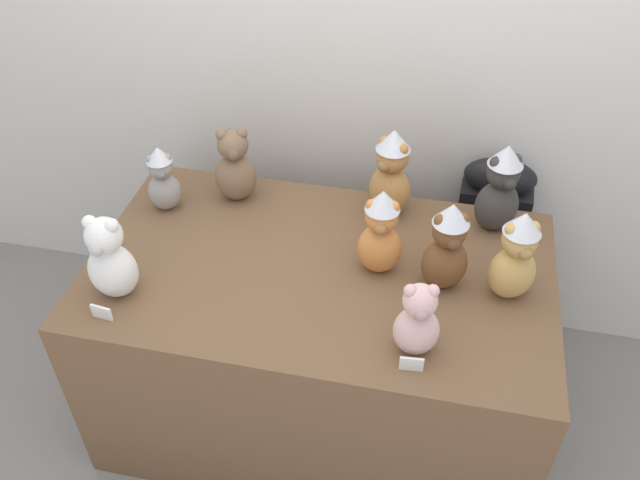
{
  "coord_description": "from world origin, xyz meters",
  "views": [
    {
      "loc": [
        0.35,
        -1.37,
        2.32
      ],
      "look_at": [
        0.0,
        0.25,
        0.91
      ],
      "focal_mm": 37.09,
      "sensor_mm": 36.0,
      "label": 1
    }
  ],
  "objects": [
    {
      "name": "instrument_case",
      "position": [
        0.59,
        0.84,
        0.47
      ],
      "size": [
        0.28,
        0.13,
        0.93
      ],
      "rotation": [
        0.0,
        0.0,
        -0.04
      ],
      "color": "black",
      "rests_on": "ground_plane"
    },
    {
      "name": "teddy_bear_chestnut",
      "position": [
        0.41,
        0.25,
        0.96
      ],
      "size": [
        0.18,
        0.17,
        0.33
      ],
      "rotation": [
        0.0,
        0.0,
        0.35
      ],
      "color": "brown",
      "rests_on": "display_table"
    },
    {
      "name": "teddy_bear_ash",
      "position": [
        -0.63,
        0.45,
        0.92
      ],
      "size": [
        0.15,
        0.14,
        0.27
      ],
      "rotation": [
        0.0,
        0.0,
        0.43
      ],
      "color": "gray",
      "rests_on": "display_table"
    },
    {
      "name": "teddy_bear_blush",
      "position": [
        0.35,
        -0.05,
        0.92
      ],
      "size": [
        0.16,
        0.14,
        0.26
      ],
      "rotation": [
        0.0,
        0.0,
        0.19
      ],
      "color": "beige",
      "rests_on": "display_table"
    },
    {
      "name": "name_card_front_left",
      "position": [
        0.35,
        -0.12,
        0.82
      ],
      "size": [
        0.07,
        0.01,
        0.05
      ],
      "primitive_type": "cube",
      "rotation": [
        0.0,
        0.0,
        0.09
      ],
      "color": "white",
      "rests_on": "display_table"
    },
    {
      "name": "teddy_bear_mocha",
      "position": [
        -0.39,
        0.57,
        0.94
      ],
      "size": [
        0.19,
        0.18,
        0.3
      ],
      "rotation": [
        0.0,
        0.0,
        0.34
      ],
      "color": "#7F6047",
      "rests_on": "display_table"
    },
    {
      "name": "teddy_bear_charcoal",
      "position": [
        0.57,
        0.59,
        0.96
      ],
      "size": [
        0.2,
        0.19,
        0.35
      ],
      "rotation": [
        0.0,
        0.0,
        0.45
      ],
      "color": "#383533",
      "rests_on": "display_table"
    },
    {
      "name": "name_card_front_middle",
      "position": [
        -0.61,
        -0.12,
        0.82
      ],
      "size": [
        0.07,
        0.02,
        0.05
      ],
      "primitive_type": "cube",
      "rotation": [
        0.0,
        0.0,
        -0.11
      ],
      "color": "white",
      "rests_on": "display_table"
    },
    {
      "name": "display_table",
      "position": [
        0.0,
        0.25,
        0.4
      ],
      "size": [
        1.58,
        0.93,
        0.79
      ],
      "primitive_type": "cube",
      "color": "brown",
      "rests_on": "ground_plane"
    },
    {
      "name": "teddy_bear_ginger",
      "position": [
        0.19,
        0.28,
        0.95
      ],
      "size": [
        0.16,
        0.14,
        0.32
      ],
      "rotation": [
        0.0,
        0.0,
        0.08
      ],
      "color": "#D17F3D",
      "rests_on": "display_table"
    },
    {
      "name": "teddy_bear_caramel",
      "position": [
        0.18,
        0.6,
        0.97
      ],
      "size": [
        0.2,
        0.19,
        0.35
      ],
      "rotation": [
        0.0,
        0.0,
        -0.47
      ],
      "color": "#B27A42",
      "rests_on": "display_table"
    },
    {
      "name": "wall_back",
      "position": [
        0.0,
        0.96,
        1.3
      ],
      "size": [
        7.0,
        0.08,
        2.6
      ],
      "primitive_type": "cube",
      "color": "silver",
      "rests_on": "ground_plane"
    },
    {
      "name": "teddy_bear_snow",
      "position": [
        -0.61,
        -0.01,
        0.94
      ],
      "size": [
        0.16,
        0.14,
        0.31
      ],
      "rotation": [
        0.0,
        0.0,
        -0.0
      ],
      "color": "white",
      "rests_on": "display_table"
    },
    {
      "name": "teddy_bear_honey",
      "position": [
        0.62,
        0.25,
        0.96
      ],
      "size": [
        0.19,
        0.17,
        0.33
      ],
      "rotation": [
        0.0,
        0.0,
        0.38
      ],
      "color": "tan",
      "rests_on": "display_table"
    },
    {
      "name": "ground_plane",
      "position": [
        0.0,
        0.0,
        0.0
      ],
      "size": [
        10.0,
        10.0,
        0.0
      ],
      "primitive_type": "plane",
      "color": "gray"
    }
  ]
}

